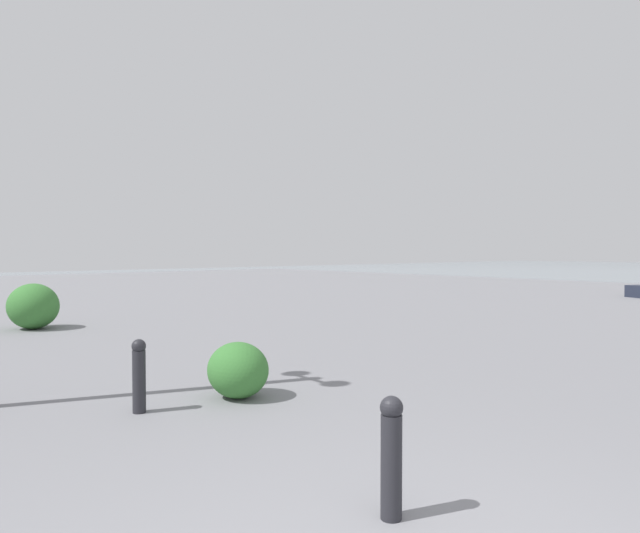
% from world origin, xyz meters
% --- Properties ---
extents(bollard_near, '(0.13, 0.13, 0.69)m').
position_xyz_m(bollard_near, '(1.08, -0.82, 0.36)').
color(bollard_near, '#232328').
rests_on(bollard_near, ground).
extents(bollard_mid, '(0.13, 0.13, 0.68)m').
position_xyz_m(bollard_mid, '(3.99, -0.62, 0.36)').
color(bollard_mid, '#232328').
rests_on(bollard_mid, ground).
extents(shrub_low, '(0.66, 0.60, 0.56)m').
position_xyz_m(shrub_low, '(3.84, -1.59, 0.28)').
color(shrub_low, '#387533').
rests_on(shrub_low, ground).
extents(shrub_round, '(1.01, 0.91, 0.86)m').
position_xyz_m(shrub_round, '(10.66, -1.43, 0.43)').
color(shrub_round, '#387533').
rests_on(shrub_round, ground).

